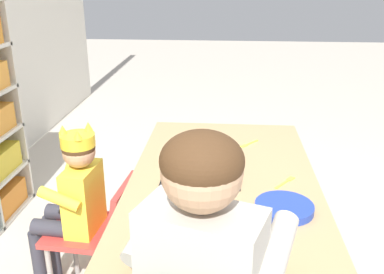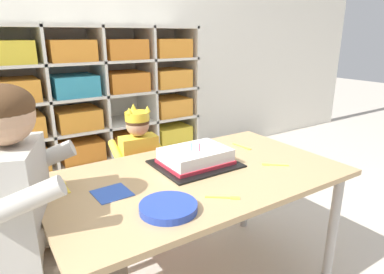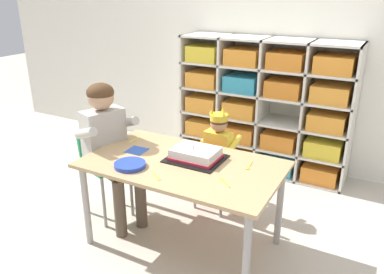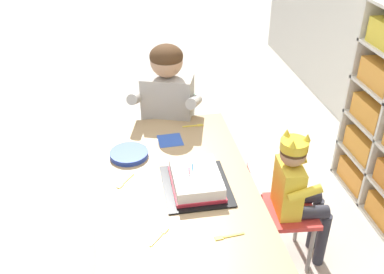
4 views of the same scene
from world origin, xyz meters
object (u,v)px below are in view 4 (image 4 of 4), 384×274
at_px(child_with_crown, 297,186).
at_px(classroom_chair_adult_side, 170,136).
at_px(fork_near_child_seat, 160,236).
at_px(adult_helper_seated, 166,113).
at_px(fork_near_cake_tray, 194,126).
at_px(birthday_cake_on_tray, 196,181).
at_px(fork_beside_plate_stack, 227,236).
at_px(classroom_chair_blue, 274,210).
at_px(activity_table, 176,193).
at_px(fork_scattered_mid_table, 125,182).
at_px(paper_plate_stack, 129,154).

relative_size(child_with_crown, classroom_chair_adult_side, 1.20).
height_order(child_with_crown, fork_near_child_seat, child_with_crown).
bearing_deg(adult_helper_seated, fork_near_cake_tray, -18.75).
xyz_separation_m(birthday_cake_on_tray, fork_beside_plate_stack, (0.35, 0.07, -0.03)).
bearing_deg(classroom_chair_blue, fork_near_cake_tray, 39.82).
xyz_separation_m(classroom_chair_blue, child_with_crown, (0.01, 0.10, 0.16)).
xyz_separation_m(child_with_crown, fork_near_cake_tray, (-0.51, -0.45, 0.11)).
xyz_separation_m(activity_table, fork_scattered_mid_table, (-0.04, -0.24, 0.07)).
distance_m(activity_table, classroom_chair_adult_side, 0.75).
distance_m(paper_plate_stack, fork_near_child_seat, 0.62).
height_order(classroom_chair_blue, paper_plate_stack, paper_plate_stack).
bearing_deg(fork_scattered_mid_table, birthday_cake_on_tray, -67.51).
bearing_deg(child_with_crown, fork_scattered_mid_table, 93.02).
bearing_deg(child_with_crown, adult_helper_seated, 48.97).
distance_m(classroom_chair_blue, fork_beside_plate_stack, 0.62).
xyz_separation_m(child_with_crown, birthday_cake_on_tray, (0.06, -0.54, 0.14)).
bearing_deg(birthday_cake_on_tray, fork_near_cake_tray, 170.72).
bearing_deg(child_with_crown, fork_near_child_seat, 120.71).
distance_m(paper_plate_stack, fork_near_cake_tray, 0.47).
bearing_deg(classroom_chair_adult_side, paper_plate_stack, -100.99).
height_order(birthday_cake_on_tray, fork_beside_plate_stack, birthday_cake_on_tray).
bearing_deg(fork_scattered_mid_table, fork_near_cake_tray, -4.27).
bearing_deg(fork_beside_plate_stack, fork_near_child_seat, 163.83).
bearing_deg(fork_scattered_mid_table, classroom_chair_adult_side, 13.76).
bearing_deg(activity_table, child_with_crown, 90.79).
distance_m(adult_helper_seated, paper_plate_stack, 0.44).
relative_size(birthday_cake_on_tray, fork_near_child_seat, 3.53).
bearing_deg(classroom_chair_adult_side, fork_beside_plate_stack, -66.31).
bearing_deg(child_with_crown, paper_plate_stack, 78.32).
bearing_deg(fork_near_child_seat, fork_scattered_mid_table, -120.89).
bearing_deg(adult_helper_seated, fork_scattered_mid_table, -95.57).
height_order(adult_helper_seated, birthday_cake_on_tray, adult_helper_seated).
xyz_separation_m(classroom_chair_adult_side, birthday_cake_on_tray, (0.79, 0.02, 0.22)).
bearing_deg(fork_beside_plate_stack, birthday_cake_on_tray, 95.39).
bearing_deg(classroom_chair_blue, activity_table, 96.93).
height_order(classroom_chair_adult_side, fork_near_cake_tray, classroom_chair_adult_side).
bearing_deg(fork_scattered_mid_table, fork_beside_plate_stack, -100.14).
relative_size(adult_helper_seated, paper_plate_stack, 5.28).
height_order(paper_plate_stack, fork_near_child_seat, paper_plate_stack).
bearing_deg(birthday_cake_on_tray, classroom_chair_adult_side, -178.19).
xyz_separation_m(paper_plate_stack, fork_beside_plate_stack, (0.66, 0.37, -0.01)).
xyz_separation_m(adult_helper_seated, fork_near_cake_tray, (0.12, 0.15, -0.04)).
distance_m(child_with_crown, classroom_chair_adult_side, 0.92).
xyz_separation_m(adult_helper_seated, fork_near_child_seat, (0.98, -0.14, -0.04)).
distance_m(activity_table, fork_near_child_seat, 0.37).
xyz_separation_m(activity_table, classroom_chair_adult_side, (-0.74, 0.06, -0.12)).
bearing_deg(classroom_chair_blue, birthday_cake_on_tray, 103.81).
xyz_separation_m(activity_table, fork_beside_plate_stack, (0.40, 0.16, 0.07)).
distance_m(child_with_crown, adult_helper_seated, 0.88).
relative_size(classroom_chair_adult_side, birthday_cake_on_tray, 1.89).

